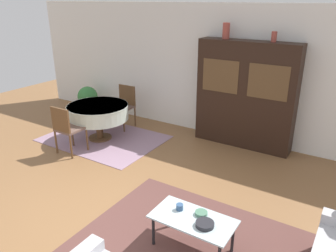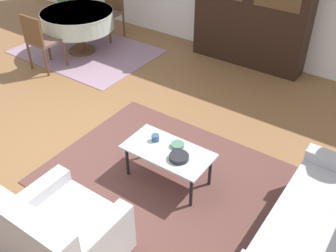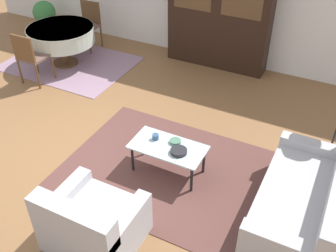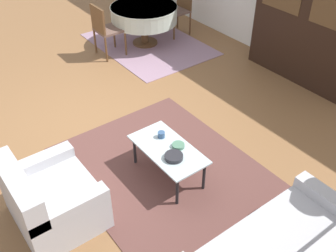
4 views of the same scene
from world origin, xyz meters
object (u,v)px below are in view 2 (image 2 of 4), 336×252
(couch, at_px, (327,238))
(dining_chair_far, at_px, (110,9))
(armchair, at_px, (61,235))
(dining_table, at_px, (78,20))
(dining_chair_near, at_px, (40,39))
(cup, at_px, (155,138))
(bowl, at_px, (179,157))
(bowl_small, at_px, (178,145))
(coffee_table, at_px, (168,154))
(display_cabinet, at_px, (253,3))
(potted_plant, at_px, (69,0))

(couch, relative_size, dining_chair_far, 1.88)
(armchair, height_order, dining_table, armchair)
(dining_table, xyz_separation_m, dining_chair_near, (-0.00, -0.84, -0.05))
(cup, bearing_deg, bowl, -16.04)
(couch, xyz_separation_m, bowl_small, (-1.70, 0.17, 0.15))
(coffee_table, xyz_separation_m, dining_chair_near, (-3.18, 0.99, 0.17))
(armchair, distance_m, cup, 1.44)
(dining_chair_near, bearing_deg, bowl_small, -15.24)
(dining_table, height_order, bowl, dining_table)
(couch, relative_size, dining_table, 1.41)
(armchair, height_order, bowl_small, armchair)
(display_cabinet, distance_m, potted_plant, 4.04)
(armchair, bearing_deg, bowl_small, 80.46)
(armchair, xyz_separation_m, cup, (-0.01, 1.43, 0.16))
(couch, bearing_deg, coffee_table, 88.08)
(couch, distance_m, cup, 1.97)
(armchair, relative_size, dining_chair_far, 1.01)
(cup, bearing_deg, coffee_table, -15.91)
(bowl, bearing_deg, coffee_table, 163.81)
(bowl, relative_size, bowl_small, 1.43)
(couch, bearing_deg, display_cabinet, 35.69)
(couch, height_order, display_cabinet, display_cabinet)
(coffee_table, height_order, cup, cup)
(cup, bearing_deg, couch, -3.48)
(couch, bearing_deg, bowl, 89.71)
(coffee_table, height_order, dining_chair_near, dining_chair_near)
(display_cabinet, height_order, dining_table, display_cabinet)
(display_cabinet, relative_size, bowl, 9.84)
(armchair, distance_m, dining_chair_far, 5.03)
(coffee_table, distance_m, bowl, 0.19)
(armchair, distance_m, coffee_table, 1.39)
(cup, xyz_separation_m, potted_plant, (-4.33, 2.82, -0.06))
(coffee_table, bearing_deg, couch, -1.92)
(couch, xyz_separation_m, dining_chair_near, (-4.93, 1.05, 0.25))
(cup, height_order, bowl, cup)
(dining_chair_near, bearing_deg, dining_table, 90.00)
(display_cabinet, xyz_separation_m, dining_chair_near, (-2.62, -2.16, -0.48))
(dining_table, xyz_separation_m, bowl_small, (3.23, -1.72, -0.15))
(couch, relative_size, armchair, 1.86)
(coffee_table, relative_size, bowl, 4.62)
(dining_chair_near, height_order, potted_plant, dining_chair_near)
(dining_table, relative_size, dining_chair_far, 1.33)
(display_cabinet, distance_m, bowl_small, 3.16)
(armchair, xyz_separation_m, potted_plant, (-4.34, 4.25, 0.10))
(dining_chair_far, bearing_deg, couch, 151.03)
(armchair, relative_size, potted_plant, 1.34)
(dining_chair_near, bearing_deg, armchair, -38.36)
(display_cabinet, bearing_deg, coffee_table, -79.85)
(couch, bearing_deg, potted_plant, 64.97)
(display_cabinet, xyz_separation_m, bowl, (0.74, -3.20, -0.58))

